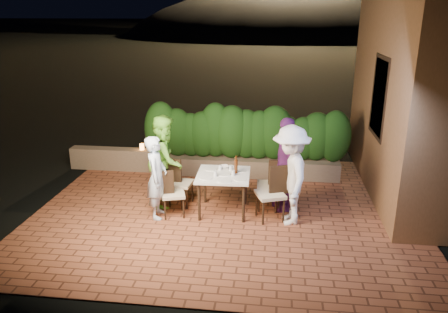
% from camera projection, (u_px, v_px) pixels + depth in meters
% --- Properties ---
extents(ground, '(400.00, 400.00, 0.00)m').
position_uv_depth(ground, '(223.00, 220.00, 7.83)').
color(ground, black).
rests_on(ground, ground).
extents(terrace_floor, '(7.00, 6.00, 0.15)m').
position_uv_depth(terrace_floor, '(227.00, 211.00, 8.32)').
color(terrace_floor, brown).
rests_on(terrace_floor, ground).
extents(building_wall, '(1.60, 5.00, 5.00)m').
position_uv_depth(building_wall, '(419.00, 68.00, 8.49)').
color(building_wall, '#8D5D37').
rests_on(building_wall, ground).
extents(window_pane, '(0.08, 1.00, 1.40)m').
position_uv_depth(window_pane, '(380.00, 97.00, 8.27)').
color(window_pane, black).
rests_on(window_pane, building_wall).
extents(window_frame, '(0.06, 1.15, 1.55)m').
position_uv_depth(window_frame, '(380.00, 97.00, 8.27)').
color(window_frame, black).
rests_on(window_frame, building_wall).
extents(planter, '(4.20, 0.55, 0.40)m').
position_uv_depth(planter, '(245.00, 166.00, 9.90)').
color(planter, brown).
rests_on(planter, ground).
extents(hedge, '(4.00, 0.70, 1.10)m').
position_uv_depth(hedge, '(245.00, 134.00, 9.67)').
color(hedge, '#173B10').
rests_on(hedge, planter).
extents(parapet, '(2.20, 0.30, 0.50)m').
position_uv_depth(parapet, '(117.00, 159.00, 10.24)').
color(parapet, brown).
rests_on(parapet, ground).
extents(hill, '(52.00, 40.00, 22.00)m').
position_uv_depth(hill, '(287.00, 64.00, 65.32)').
color(hill, black).
rests_on(hill, ground).
extents(dining_table, '(0.98, 0.98, 0.75)m').
position_uv_depth(dining_table, '(223.00, 193.00, 8.01)').
color(dining_table, white).
rests_on(dining_table, ground).
extents(plate_nw, '(0.22, 0.22, 0.01)m').
position_uv_depth(plate_nw, '(206.00, 178.00, 7.69)').
color(plate_nw, white).
rests_on(plate_nw, dining_table).
extents(plate_sw, '(0.23, 0.23, 0.01)m').
position_uv_depth(plate_sw, '(211.00, 169.00, 8.12)').
color(plate_sw, white).
rests_on(plate_sw, dining_table).
extents(plate_ne, '(0.21, 0.21, 0.01)m').
position_uv_depth(plate_ne, '(240.00, 179.00, 7.62)').
color(plate_ne, white).
rests_on(plate_ne, dining_table).
extents(plate_se, '(0.21, 0.21, 0.01)m').
position_uv_depth(plate_se, '(240.00, 171.00, 8.04)').
color(plate_se, white).
rests_on(plate_se, dining_table).
extents(plate_centre, '(0.24, 0.24, 0.01)m').
position_uv_depth(plate_centre, '(224.00, 174.00, 7.86)').
color(plate_centre, white).
rests_on(plate_centre, dining_table).
extents(plate_front, '(0.25, 0.25, 0.01)m').
position_uv_depth(plate_front, '(224.00, 181.00, 7.56)').
color(plate_front, white).
rests_on(plate_front, dining_table).
extents(glass_nw, '(0.06, 0.06, 0.10)m').
position_uv_depth(glass_nw, '(215.00, 174.00, 7.75)').
color(glass_nw, silver).
rests_on(glass_nw, dining_table).
extents(glass_sw, '(0.06, 0.06, 0.10)m').
position_uv_depth(glass_sw, '(220.00, 168.00, 8.06)').
color(glass_sw, silver).
rests_on(glass_sw, dining_table).
extents(glass_ne, '(0.06, 0.06, 0.11)m').
position_uv_depth(glass_ne, '(233.00, 173.00, 7.79)').
color(glass_ne, silver).
rests_on(glass_ne, dining_table).
extents(glass_se, '(0.06, 0.06, 0.11)m').
position_uv_depth(glass_se, '(231.00, 168.00, 8.03)').
color(glass_se, silver).
rests_on(glass_se, dining_table).
extents(beer_bottle, '(0.06, 0.06, 0.33)m').
position_uv_depth(beer_bottle, '(236.00, 165.00, 7.88)').
color(beer_bottle, '#46200B').
rests_on(beer_bottle, dining_table).
extents(bowl, '(0.23, 0.23, 0.04)m').
position_uv_depth(bowl, '(224.00, 167.00, 8.19)').
color(bowl, white).
rests_on(bowl, dining_table).
extents(chair_left_front, '(0.50, 0.50, 0.87)m').
position_uv_depth(chair_left_front, '(173.00, 193.00, 7.86)').
color(chair_left_front, black).
rests_on(chair_left_front, ground).
extents(chair_left_back, '(0.47, 0.47, 0.91)m').
position_uv_depth(chair_left_back, '(181.00, 182.00, 8.30)').
color(chair_left_back, black).
rests_on(chair_left_back, ground).
extents(chair_right_front, '(0.60, 0.60, 1.00)m').
position_uv_depth(chair_right_front, '(270.00, 193.00, 7.69)').
color(chair_right_front, black).
rests_on(chair_right_front, ground).
extents(chair_right_back, '(0.46, 0.46, 0.96)m').
position_uv_depth(chair_right_back, '(269.00, 184.00, 8.13)').
color(chair_right_back, black).
rests_on(chair_right_back, ground).
extents(diner_blue, '(0.40, 0.57, 1.51)m').
position_uv_depth(diner_blue, '(157.00, 177.00, 7.72)').
color(diner_blue, '#C6E0FF').
rests_on(diner_blue, ground).
extents(diner_green, '(0.75, 0.91, 1.74)m').
position_uv_depth(diner_green, '(165.00, 160.00, 8.24)').
color(diner_green, '#7ED943').
rests_on(diner_green, ground).
extents(diner_white, '(0.81, 1.22, 1.76)m').
position_uv_depth(diner_white, '(290.00, 175.00, 7.46)').
color(diner_white, white).
rests_on(diner_white, ground).
extents(diner_purple, '(0.65, 1.10, 1.76)m').
position_uv_depth(diner_purple, '(286.00, 164.00, 8.00)').
color(diner_purple, '#64246E').
rests_on(diner_purple, ground).
extents(parapet_lamp, '(0.10, 0.10, 0.14)m').
position_uv_depth(parapet_lamp, '(142.00, 147.00, 10.07)').
color(parapet_lamp, orange).
rests_on(parapet_lamp, parapet).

